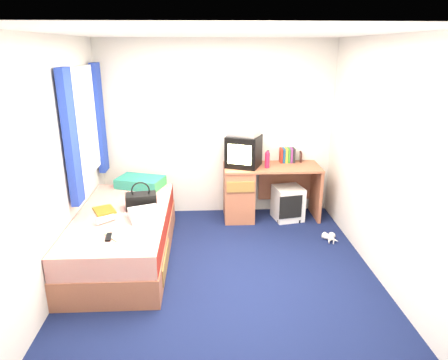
{
  "coord_description": "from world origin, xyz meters",
  "views": [
    {
      "loc": [
        -0.17,
        -3.73,
        2.28
      ],
      "look_at": [
        0.05,
        0.7,
        0.8
      ],
      "focal_mm": 32.0,
      "sensor_mm": 36.0,
      "label": 1
    }
  ],
  "objects_px": {
    "aerosol_can": "(268,159)",
    "towel": "(145,214)",
    "pink_water_bottle": "(267,160)",
    "water_bottle": "(105,219)",
    "pillow": "(141,182)",
    "handbag": "(141,200)",
    "white_heels": "(331,239)",
    "vcr": "(244,133)",
    "desk": "(251,190)",
    "picture_frame": "(301,157)",
    "crt_tv": "(244,151)",
    "remote_control": "(109,237)",
    "bed": "(124,236)",
    "storage_cube": "(288,203)",
    "colour_swatch_fan": "(113,237)",
    "magazine": "(104,210)"
  },
  "relations": [
    {
      "from": "aerosol_can",
      "to": "towel",
      "type": "xyz_separation_m",
      "value": [
        -1.49,
        -1.19,
        -0.26
      ]
    },
    {
      "from": "pink_water_bottle",
      "to": "aerosol_can",
      "type": "relative_size",
      "value": 1.01
    },
    {
      "from": "towel",
      "to": "water_bottle",
      "type": "bearing_deg",
      "value": -169.03
    },
    {
      "from": "pillow",
      "to": "handbag",
      "type": "xyz_separation_m",
      "value": [
        0.12,
        -0.74,
        0.03
      ]
    },
    {
      "from": "white_heels",
      "to": "vcr",
      "type": "bearing_deg",
      "value": 141.33
    },
    {
      "from": "desk",
      "to": "vcr",
      "type": "relative_size",
      "value": 3.45
    },
    {
      "from": "picture_frame",
      "to": "pillow",
      "type": "bearing_deg",
      "value": -163.77
    },
    {
      "from": "crt_tv",
      "to": "white_heels",
      "type": "xyz_separation_m",
      "value": [
        1.01,
        -0.8,
        -0.92
      ]
    },
    {
      "from": "aerosol_can",
      "to": "white_heels",
      "type": "height_order",
      "value": "aerosol_can"
    },
    {
      "from": "vcr",
      "to": "remote_control",
      "type": "bearing_deg",
      "value": -103.94
    },
    {
      "from": "desk",
      "to": "crt_tv",
      "type": "height_order",
      "value": "crt_tv"
    },
    {
      "from": "vcr",
      "to": "water_bottle",
      "type": "bearing_deg",
      "value": -113.13
    },
    {
      "from": "bed",
      "to": "desk",
      "type": "xyz_separation_m",
      "value": [
        1.56,
        1.06,
        0.14
      ]
    },
    {
      "from": "crt_tv",
      "to": "aerosol_can",
      "type": "bearing_deg",
      "value": 17.5
    },
    {
      "from": "pillow",
      "to": "pink_water_bottle",
      "type": "bearing_deg",
      "value": 3.08
    },
    {
      "from": "towel",
      "to": "remote_control",
      "type": "xyz_separation_m",
      "value": [
        -0.29,
        -0.44,
        -0.04
      ]
    },
    {
      "from": "water_bottle",
      "to": "vcr",
      "type": "bearing_deg",
      "value": 39.61
    },
    {
      "from": "bed",
      "to": "water_bottle",
      "type": "distance_m",
      "value": 0.41
    },
    {
      "from": "crt_tv",
      "to": "white_heels",
      "type": "relative_size",
      "value": 2.12
    },
    {
      "from": "storage_cube",
      "to": "pink_water_bottle",
      "type": "relative_size",
      "value": 2.3
    },
    {
      "from": "picture_frame",
      "to": "storage_cube",
      "type": "bearing_deg",
      "value": -120.86
    },
    {
      "from": "picture_frame",
      "to": "towel",
      "type": "distance_m",
      "value": 2.45
    },
    {
      "from": "desk",
      "to": "aerosol_can",
      "type": "xyz_separation_m",
      "value": [
        0.21,
        -0.03,
        0.44
      ]
    },
    {
      "from": "pink_water_bottle",
      "to": "colour_swatch_fan",
      "type": "relative_size",
      "value": 0.91
    },
    {
      "from": "vcr",
      "to": "magazine",
      "type": "relative_size",
      "value": 1.34
    },
    {
      "from": "magazine",
      "to": "pillow",
      "type": "bearing_deg",
      "value": 70.17
    },
    {
      "from": "crt_tv",
      "to": "aerosol_can",
      "type": "height_order",
      "value": "crt_tv"
    },
    {
      "from": "desk",
      "to": "aerosol_can",
      "type": "bearing_deg",
      "value": -6.95
    },
    {
      "from": "vcr",
      "to": "pillow",
      "type": "bearing_deg",
      "value": -145.18
    },
    {
      "from": "handbag",
      "to": "remote_control",
      "type": "relative_size",
      "value": 2.29
    },
    {
      "from": "pink_water_bottle",
      "to": "handbag",
      "type": "height_order",
      "value": "pink_water_bottle"
    },
    {
      "from": "aerosol_can",
      "to": "white_heels",
      "type": "distance_m",
      "value": 1.32
    },
    {
      "from": "handbag",
      "to": "colour_swatch_fan",
      "type": "xyz_separation_m",
      "value": [
        -0.17,
        -0.73,
        -0.09
      ]
    },
    {
      "from": "crt_tv",
      "to": "magazine",
      "type": "distance_m",
      "value": 1.97
    },
    {
      "from": "picture_frame",
      "to": "towel",
      "type": "height_order",
      "value": "picture_frame"
    },
    {
      "from": "pink_water_bottle",
      "to": "remote_control",
      "type": "bearing_deg",
      "value": -138.27
    },
    {
      "from": "desk",
      "to": "storage_cube",
      "type": "bearing_deg",
      "value": -9.06
    },
    {
      "from": "water_bottle",
      "to": "towel",
      "type": "bearing_deg",
      "value": 10.97
    },
    {
      "from": "desk",
      "to": "storage_cube",
      "type": "height_order",
      "value": "desk"
    },
    {
      "from": "desk",
      "to": "water_bottle",
      "type": "height_order",
      "value": "desk"
    },
    {
      "from": "desk",
      "to": "towel",
      "type": "height_order",
      "value": "desk"
    },
    {
      "from": "bed",
      "to": "pillow",
      "type": "bearing_deg",
      "value": 84.96
    },
    {
      "from": "picture_frame",
      "to": "remote_control",
      "type": "distance_m",
      "value": 2.94
    },
    {
      "from": "handbag",
      "to": "towel",
      "type": "xyz_separation_m",
      "value": [
        0.08,
        -0.3,
        -0.04
      ]
    },
    {
      "from": "bed",
      "to": "colour_swatch_fan",
      "type": "distance_m",
      "value": 0.65
    },
    {
      "from": "pillow",
      "to": "vcr",
      "type": "bearing_deg",
      "value": 7.57
    },
    {
      "from": "water_bottle",
      "to": "remote_control",
      "type": "distance_m",
      "value": 0.38
    },
    {
      "from": "crt_tv",
      "to": "desk",
      "type": "bearing_deg",
      "value": 22.14
    },
    {
      "from": "picture_frame",
      "to": "white_heels",
      "type": "distance_m",
      "value": 1.28
    },
    {
      "from": "pillow",
      "to": "aerosol_can",
      "type": "xyz_separation_m",
      "value": [
        1.69,
        0.15,
        0.25
      ]
    }
  ]
}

